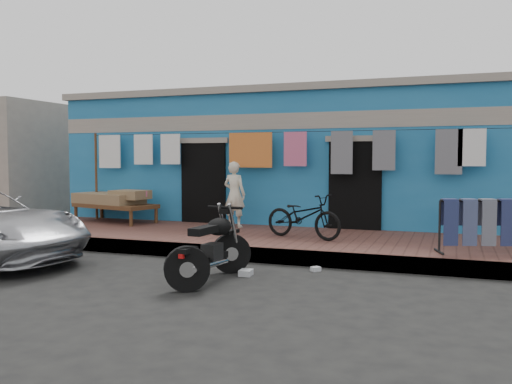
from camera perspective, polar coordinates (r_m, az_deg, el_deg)
name	(u,v)px	position (r m, az deg, el deg)	size (l,w,h in m)	color
ground	(207,281)	(7.78, -5.14, -9.35)	(80.00, 80.00, 0.00)	black
sidewalk	(274,242)	(10.50, 1.88, -5.28)	(28.00, 3.00, 0.25)	brown
curb	(247,254)	(9.15, -0.98, -6.58)	(28.00, 0.10, 0.25)	gray
building	(322,160)	(14.21, 6.94, 3.32)	(12.20, 5.20, 3.36)	#1D6499
clothesline	(278,155)	(11.66, 2.37, 3.96)	(10.06, 0.06, 2.10)	brown
seated_person	(234,194)	(11.71, -2.28, -0.26)	(0.51, 0.34, 1.42)	beige
bicycle	(303,211)	(10.10, 5.02, -2.01)	(0.55, 1.57, 1.02)	black
motorcycle	(210,245)	(7.66, -4.81, -5.61)	(0.68, 1.63, 1.03)	black
charpoy	(115,207)	(13.10, -14.60, -1.49)	(2.33, 1.51, 0.72)	brown
jeans_rack	(496,225)	(9.28, 23.96, -3.22)	(1.86, 0.90, 0.88)	black
litter_a	(228,262)	(8.92, -2.97, -7.42)	(0.18, 0.14, 0.08)	silver
litter_b	(316,269)	(8.46, 6.30, -8.06)	(0.14, 0.10, 0.07)	silver
litter_c	(246,273)	(8.11, -1.08, -8.49)	(0.22, 0.18, 0.09)	silver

